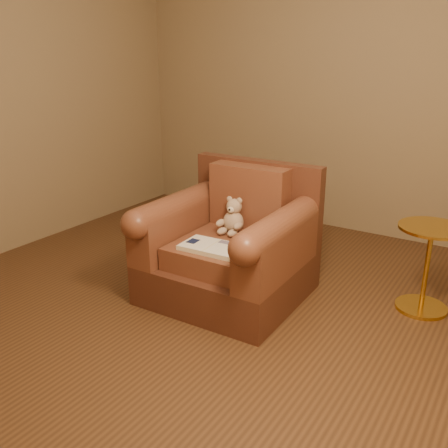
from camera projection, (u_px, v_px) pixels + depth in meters
The scene contains 6 objects.
floor at pixel (206, 303), 3.47m from camera, with size 4.00×4.00×0.00m, color #54341D.
room at pixel (203, 40), 2.90m from camera, with size 4.02×4.02×2.71m.
armchair at pixel (231, 248), 3.50m from camera, with size 1.02×0.97×0.91m.
teddy_bear at pixel (233, 219), 3.53m from camera, with size 0.19×0.21×0.26m.
guidebook at pixel (212, 247), 3.24m from camera, with size 0.41×0.26×0.03m.
side_table at pixel (427, 266), 3.28m from camera, with size 0.42×0.42×0.59m.
Camera 1 is at (1.77, -2.54, 1.66)m, focal length 40.00 mm.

